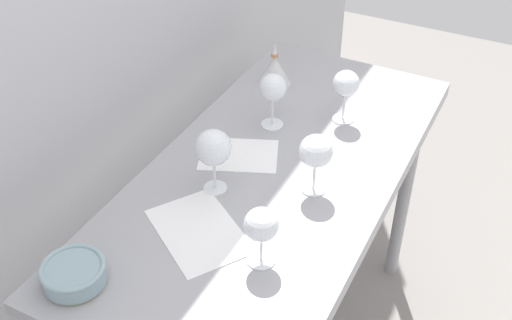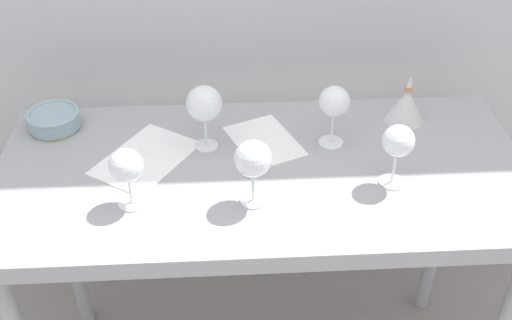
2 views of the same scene
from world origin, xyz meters
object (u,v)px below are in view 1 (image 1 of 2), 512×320
wine_glass_near_right (346,85)px  tasting_sheet_lower (239,155)px  wine_glass_near_left (261,226)px  wine_glass_far_left (213,149)px  decanter_funnel (274,70)px  wine_glass_near_center (316,153)px  wine_glass_far_right (273,89)px  tasting_sheet_upper (199,231)px  tasting_bowl (74,273)px

wine_glass_near_right → tasting_sheet_lower: size_ratio=0.77×
wine_glass_near_left → wine_glass_near_right: wine_glass_near_right is taller
wine_glass_far_left → decanter_funnel: (0.57, 0.10, -0.08)m
wine_glass_near_left → wine_glass_near_center: wine_glass_near_center is taller
wine_glass_far_right → tasting_sheet_upper: size_ratio=0.65×
wine_glass_near_left → wine_glass_far_right: (0.52, 0.22, 0.02)m
wine_glass_near_left → wine_glass_near_center: (0.29, -0.01, 0.01)m
tasting_sheet_upper → tasting_bowl: bearing=-177.5°
wine_glass_far_left → tasting_sheet_lower: wine_glass_far_left is taller
decanter_funnel → tasting_sheet_upper: bearing=-168.6°
wine_glass_near_right → wine_glass_near_left: bearing=-176.2°
tasting_sheet_upper → decanter_funnel: (0.74, 0.15, 0.05)m
tasting_sheet_lower → wine_glass_far_left: bearing=162.2°
wine_glass_near_right → decanter_funnel: bearing=70.1°
wine_glass_near_left → decanter_funnel: (0.75, 0.33, -0.06)m
wine_glass_far_left → wine_glass_near_center: bearing=-64.0°
tasting_bowl → decanter_funnel: decanter_funnel is taller
wine_glass_near_center → decanter_funnel: 0.57m
wine_glass_near_left → wine_glass_far_right: 0.57m
wine_glass_near_left → tasting_bowl: wine_glass_near_left is taller
wine_glass_far_left → tasting_sheet_lower: size_ratio=0.84×
wine_glass_near_right → tasting_sheet_upper: bearing=167.6°
wine_glass_far_right → tasting_sheet_lower: size_ratio=0.79×
tasting_sheet_upper → tasting_sheet_lower: bearing=44.2°
tasting_bowl → decanter_funnel: (1.01, -0.01, 0.02)m
wine_glass_near_center → wine_glass_far_left: 0.26m
wine_glass_near_right → tasting_sheet_lower: bearing=147.2°
wine_glass_far_left → wine_glass_far_right: bearing=-0.6°
wine_glass_near_left → tasting_sheet_lower: (0.34, 0.24, -0.11)m
wine_glass_near_left → wine_glass_near_right: 0.65m
tasting_bowl → wine_glass_far_right: bearing=-8.8°
wine_glass_near_left → tasting_bowl: bearing=126.3°
wine_glass_near_center → wine_glass_far_left: bearing=116.0°
wine_glass_far_right → decanter_funnel: 0.27m
wine_glass_near_center → wine_glass_far_right: size_ratio=0.99×
wine_glass_near_right → wine_glass_far_left: 0.51m
wine_glass_near_center → tasting_sheet_lower: (0.04, 0.25, -0.12)m
tasting_sheet_lower → tasting_bowl: bearing=147.4°
wine_glass_far_right → tasting_sheet_upper: wine_glass_far_right is taller
wine_glass_near_left → decanter_funnel: 0.82m
wine_glass_near_left → wine_glass_near_right: bearing=3.8°
wine_glass_far_right → decanter_funnel: (0.23, 0.11, -0.08)m
wine_glass_far_left → tasting_bowl: size_ratio=1.26×
wine_glass_near_center → wine_glass_far_left: wine_glass_far_left is taller
wine_glass_near_center → wine_glass_far_right: (0.23, 0.23, 0.00)m
wine_glass_near_left → tasting_sheet_upper: size_ratio=0.58×
wine_glass_near_left → wine_glass_near_center: 0.30m
wine_glass_near_left → tasting_sheet_upper: 0.21m
wine_glass_near_left → tasting_sheet_lower: size_ratio=0.70×
wine_glass_near_left → tasting_sheet_upper: wine_glass_near_left is taller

